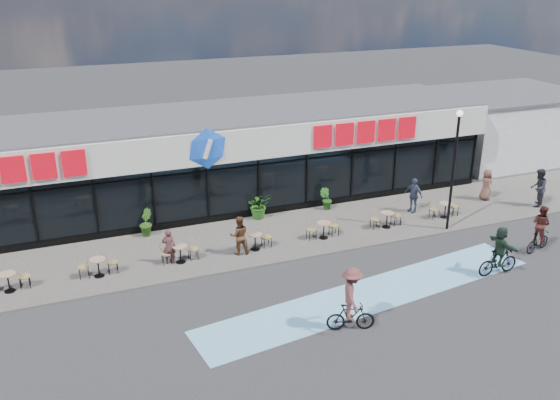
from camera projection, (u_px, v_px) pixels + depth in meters
name	position (u px, v px, depth m)	size (l,w,h in m)	color
ground	(258.00, 295.00, 21.94)	(120.00, 120.00, 0.00)	#28282B
sidewalk	(224.00, 245.00, 25.82)	(44.00, 5.00, 0.10)	#5C5852
bike_lane	(373.00, 294.00, 21.99)	(14.00, 2.20, 0.01)	#72B1D8
building	(192.00, 160.00, 29.70)	(30.60, 6.57, 4.75)	black
neighbour_building	(505.00, 124.00, 37.65)	(9.20, 7.20, 4.11)	silver
lamp_post	(454.00, 161.00, 26.09)	(0.28, 0.28, 5.54)	black
bistro_set_1	(8.00, 279.00, 21.91)	(1.54, 0.62, 0.90)	#A38168
bistro_set_2	(98.00, 265.00, 23.00)	(1.54, 0.62, 0.90)	#A38168
bistro_set_3	(180.00, 251.00, 24.08)	(1.54, 0.62, 0.90)	#A38168
bistro_set_4	(254.00, 239.00, 25.17)	(1.54, 0.62, 0.90)	#A38168
bistro_set_5	(323.00, 228.00, 26.26)	(1.54, 0.62, 0.90)	#A38168
bistro_set_6	(386.00, 217.00, 27.34)	(1.54, 0.62, 0.90)	#A38168
bistro_set_7	(444.00, 208.00, 28.43)	(1.54, 0.62, 0.90)	#A38168
potted_plant_left	(146.00, 222.00, 26.42)	(0.67, 0.54, 1.22)	#2B5919
potted_plant_mid	(259.00, 205.00, 28.28)	(1.14, 0.99, 1.27)	#265A19
potted_plant_right	(326.00, 199.00, 29.31)	(0.59, 0.48, 1.08)	#225317
patron_left	(169.00, 246.00, 23.83)	(0.55, 0.36, 1.50)	#4F282B
patron_right	(239.00, 235.00, 24.60)	(0.82, 0.64, 1.69)	#4D2F1B
pedestrian_a	(413.00, 195.00, 28.89)	(1.02, 0.42, 1.74)	#313A4D
pedestrian_b	(486.00, 184.00, 30.44)	(0.80, 0.52, 1.64)	brown
pedestrian_c	(538.00, 188.00, 29.53)	(0.95, 0.74, 1.96)	black
cyclist_a	(499.00, 254.00, 23.11)	(1.83, 1.48, 2.04)	black
cyclist_b	(540.00, 232.00, 25.01)	(1.62, 0.93, 2.09)	black
cyclist_c	(351.00, 301.00, 19.45)	(1.69, 1.35, 2.30)	black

